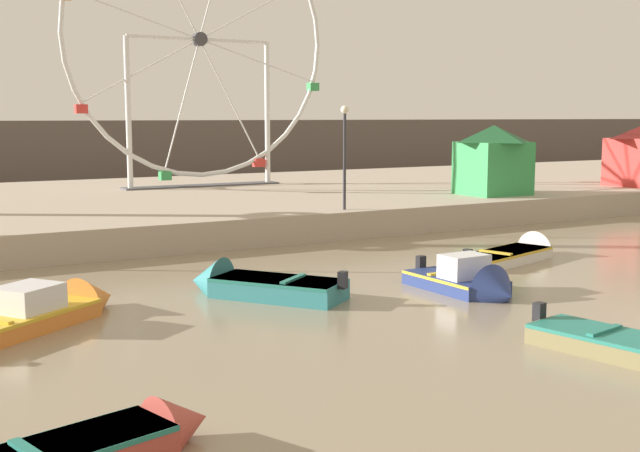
{
  "coord_description": "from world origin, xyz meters",
  "views": [
    {
      "loc": [
        -17.11,
        -10.74,
        4.75
      ],
      "look_at": [
        -4.81,
        10.87,
        1.39
      ],
      "focal_mm": 45.8,
      "sensor_mm": 36.0,
      "label": 1
    }
  ],
  "objects_px": {
    "motorboat_navy_blue": "(473,284)",
    "motorboat_teal_painted": "(252,285)",
    "motorboat_faded_red": "(100,448)",
    "promenade_lamp_far": "(345,142)",
    "carnival_booth_green_kiosk": "(493,159)",
    "ferris_wheel_white_frame": "(200,43)",
    "motorboat_white_red_stripe": "(520,253)",
    "motorboat_orange_hull": "(44,311)"
  },
  "relations": [
    {
      "from": "motorboat_teal_painted",
      "to": "motorboat_orange_hull",
      "type": "bearing_deg",
      "value": 57.33
    },
    {
      "from": "motorboat_teal_painted",
      "to": "carnival_booth_green_kiosk",
      "type": "relative_size",
      "value": 1.34
    },
    {
      "from": "motorboat_orange_hull",
      "to": "motorboat_faded_red",
      "type": "height_order",
      "value": "motorboat_orange_hull"
    },
    {
      "from": "motorboat_navy_blue",
      "to": "motorboat_teal_painted",
      "type": "distance_m",
      "value": 5.92
    },
    {
      "from": "carnival_booth_green_kiosk",
      "to": "motorboat_white_red_stripe",
      "type": "bearing_deg",
      "value": -125.33
    },
    {
      "from": "motorboat_navy_blue",
      "to": "motorboat_faded_red",
      "type": "relative_size",
      "value": 0.91
    },
    {
      "from": "motorboat_faded_red",
      "to": "motorboat_orange_hull",
      "type": "bearing_deg",
      "value": 69.28
    },
    {
      "from": "motorboat_faded_red",
      "to": "motorboat_teal_painted",
      "type": "height_order",
      "value": "motorboat_teal_painted"
    },
    {
      "from": "motorboat_orange_hull",
      "to": "motorboat_faded_red",
      "type": "relative_size",
      "value": 1.27
    },
    {
      "from": "motorboat_white_red_stripe",
      "to": "ferris_wheel_white_frame",
      "type": "height_order",
      "value": "ferris_wheel_white_frame"
    },
    {
      "from": "motorboat_orange_hull",
      "to": "motorboat_teal_painted",
      "type": "distance_m",
      "value": 5.41
    },
    {
      "from": "carnival_booth_green_kiosk",
      "to": "motorboat_navy_blue",
      "type": "bearing_deg",
      "value": -131.67
    },
    {
      "from": "carnival_booth_green_kiosk",
      "to": "motorboat_teal_painted",
      "type": "bearing_deg",
      "value": -148.51
    },
    {
      "from": "motorboat_faded_red",
      "to": "ferris_wheel_white_frame",
      "type": "height_order",
      "value": "ferris_wheel_white_frame"
    },
    {
      "from": "motorboat_teal_painted",
      "to": "carnival_booth_green_kiosk",
      "type": "xyz_separation_m",
      "value": [
        17.07,
        9.89,
        2.48
      ]
    },
    {
      "from": "motorboat_navy_blue",
      "to": "motorboat_teal_painted",
      "type": "relative_size",
      "value": 0.87
    },
    {
      "from": "motorboat_faded_red",
      "to": "promenade_lamp_far",
      "type": "relative_size",
      "value": 1.02
    },
    {
      "from": "motorboat_teal_painted",
      "to": "motorboat_white_red_stripe",
      "type": "distance_m",
      "value": 10.24
    },
    {
      "from": "motorboat_navy_blue",
      "to": "motorboat_white_red_stripe",
      "type": "bearing_deg",
      "value": 123.01
    },
    {
      "from": "motorboat_faded_red",
      "to": "promenade_lamp_far",
      "type": "bearing_deg",
      "value": 35.37
    },
    {
      "from": "motorboat_orange_hull",
      "to": "motorboat_white_red_stripe",
      "type": "bearing_deg",
      "value": -31.59
    },
    {
      "from": "motorboat_white_red_stripe",
      "to": "promenade_lamp_far",
      "type": "bearing_deg",
      "value": 91.82
    },
    {
      "from": "motorboat_navy_blue",
      "to": "motorboat_white_red_stripe",
      "type": "distance_m",
      "value": 6.06
    },
    {
      "from": "motorboat_navy_blue",
      "to": "motorboat_teal_painted",
      "type": "height_order",
      "value": "motorboat_navy_blue"
    },
    {
      "from": "motorboat_orange_hull",
      "to": "ferris_wheel_white_frame",
      "type": "bearing_deg",
      "value": 24.58
    },
    {
      "from": "motorboat_teal_painted",
      "to": "ferris_wheel_white_frame",
      "type": "relative_size",
      "value": 0.3
    },
    {
      "from": "motorboat_navy_blue",
      "to": "carnival_booth_green_kiosk",
      "type": "bearing_deg",
      "value": 135.07
    },
    {
      "from": "motorboat_orange_hull",
      "to": "motorboat_teal_painted",
      "type": "relative_size",
      "value": 1.21
    },
    {
      "from": "motorboat_orange_hull",
      "to": "promenade_lamp_far",
      "type": "xyz_separation_m",
      "value": [
        13.13,
        8.33,
        3.43
      ]
    },
    {
      "from": "motorboat_teal_painted",
      "to": "promenade_lamp_far",
      "type": "height_order",
      "value": "promenade_lamp_far"
    },
    {
      "from": "motorboat_navy_blue",
      "to": "motorboat_teal_painted",
      "type": "xyz_separation_m",
      "value": [
        -5.24,
        2.76,
        -0.0
      ]
    },
    {
      "from": "motorboat_teal_painted",
      "to": "ferris_wheel_white_frame",
      "type": "bearing_deg",
      "value": -54.56
    },
    {
      "from": "motorboat_teal_painted",
      "to": "motorboat_white_red_stripe",
      "type": "relative_size",
      "value": 0.82
    },
    {
      "from": "motorboat_orange_hull",
      "to": "carnival_booth_green_kiosk",
      "type": "distance_m",
      "value": 24.81
    },
    {
      "from": "motorboat_teal_painted",
      "to": "motorboat_navy_blue",
      "type": "bearing_deg",
      "value": -154.16
    },
    {
      "from": "motorboat_faded_red",
      "to": "motorboat_white_red_stripe",
      "type": "relative_size",
      "value": 0.78
    },
    {
      "from": "motorboat_faded_red",
      "to": "ferris_wheel_white_frame",
      "type": "relative_size",
      "value": 0.28
    },
    {
      "from": "motorboat_teal_painted",
      "to": "promenade_lamp_far",
      "type": "relative_size",
      "value": 1.07
    },
    {
      "from": "motorboat_faded_red",
      "to": "carnival_booth_green_kiosk",
      "type": "distance_m",
      "value": 29.96
    },
    {
      "from": "motorboat_faded_red",
      "to": "ferris_wheel_white_frame",
      "type": "xyz_separation_m",
      "value": [
        13.15,
        29.58,
        8.18
      ]
    },
    {
      "from": "motorboat_orange_hull",
      "to": "motorboat_white_red_stripe",
      "type": "xyz_separation_m",
      "value": [
        15.61,
        1.06,
        -0.09
      ]
    },
    {
      "from": "carnival_booth_green_kiosk",
      "to": "motorboat_orange_hull",
      "type": "bearing_deg",
      "value": -154.08
    }
  ]
}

